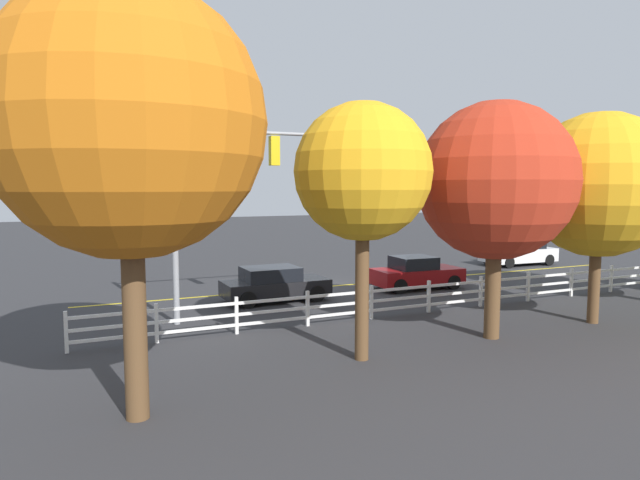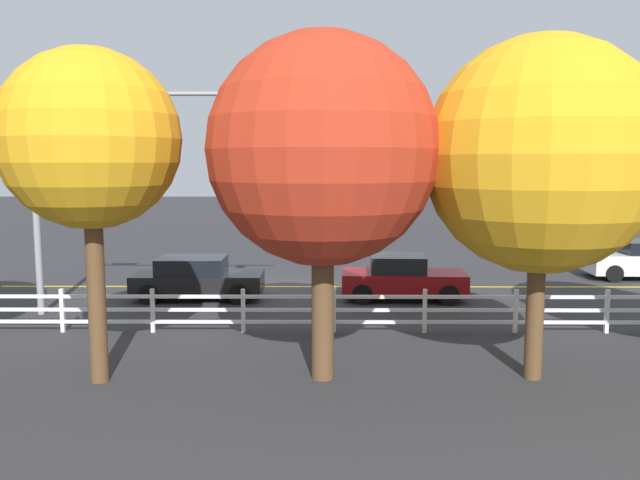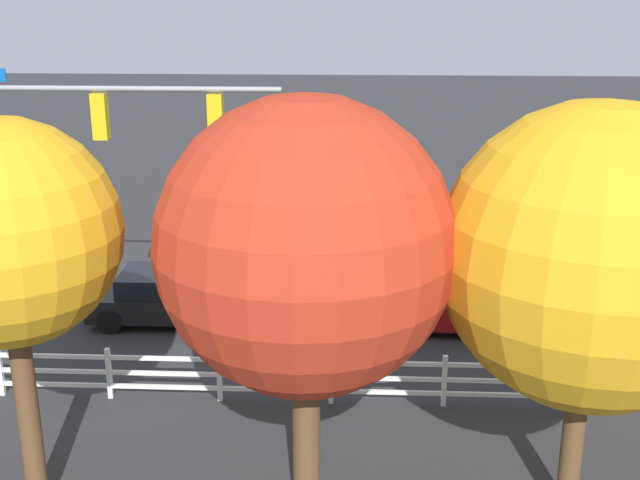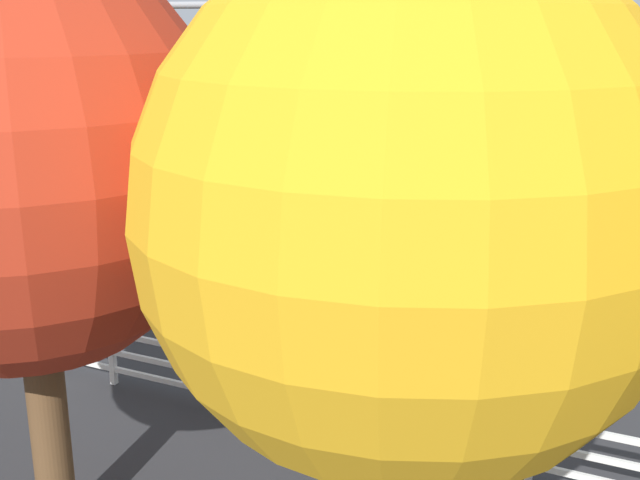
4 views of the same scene
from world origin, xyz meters
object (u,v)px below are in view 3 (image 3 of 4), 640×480
car_1 (169,297)px  tree_3 (593,257)px  tree_4 (6,235)px  tree_1 (305,247)px  car_2 (425,302)px

car_1 → tree_3: tree_3 is taller
car_1 → tree_4: 8.97m
tree_1 → tree_3: (-4.33, -0.04, -0.10)m
tree_1 → tree_4: (4.52, 0.22, 0.19)m
car_1 → tree_3: 12.04m
car_2 → tree_3: 8.74m
car_2 → tree_1: tree_1 is taller
tree_1 → tree_3: size_ratio=1.01×
tree_3 → tree_4: tree_3 is taller
car_2 → tree_4: size_ratio=0.61×
tree_3 → tree_4: 8.86m
car_2 → car_1: bearing=-177.8°
tree_1 → car_1: bearing=-62.0°
car_1 → tree_4: bearing=-93.5°
tree_1 → tree_3: 4.33m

